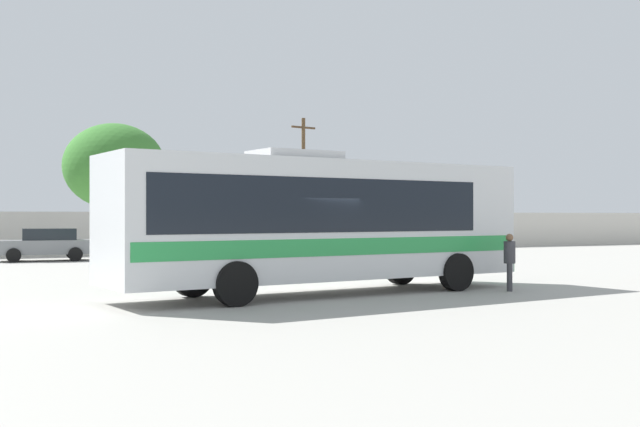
{
  "coord_description": "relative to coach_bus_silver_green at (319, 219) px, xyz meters",
  "views": [
    {
      "loc": [
        -8.03,
        -18.12,
        2.07
      ],
      "look_at": [
        2.17,
        3.23,
        2.14
      ],
      "focal_mm": 43.4,
      "sensor_mm": 36.0,
      "label": 1
    }
  ],
  "objects": [
    {
      "name": "attendant_by_bus_door",
      "position": [
        5.12,
        -1.42,
        -1.1
      ],
      "size": [
        0.44,
        0.44,
        1.58
      ],
      "color": "#38383D",
      "rests_on": "ground_plane"
    },
    {
      "name": "parked_car_second_grey",
      "position": [
        -4.81,
        19.12,
        -1.2
      ],
      "size": [
        4.33,
        2.22,
        1.49
      ],
      "color": "slate",
      "rests_on": "ground_plane"
    },
    {
      "name": "parked_car_third_grey",
      "position": [
        2.05,
        18.67,
        -1.18
      ],
      "size": [
        4.26,
        2.01,
        1.54
      ],
      "color": "slate",
      "rests_on": "ground_plane"
    },
    {
      "name": "coach_bus_silver_green",
      "position": [
        0.0,
        0.0,
        0.0
      ],
      "size": [
        11.82,
        3.98,
        3.73
      ],
      "color": "silver",
      "rests_on": "ground_plane"
    },
    {
      "name": "roadside_tree_midleft",
      "position": [
        -0.17,
        27.31,
        2.96
      ],
      "size": [
        5.85,
        5.85,
        7.44
      ],
      "color": "brown",
      "rests_on": "ground_plane"
    },
    {
      "name": "perimeter_wall",
      "position": [
        -0.69,
        23.17,
        -0.85
      ],
      "size": [
        80.0,
        0.3,
        2.28
      ],
      "primitive_type": "cube",
      "color": "beige",
      "rests_on": "ground_plane"
    },
    {
      "name": "utility_pole_near",
      "position": [
        11.56,
        26.61,
        2.35
      ],
      "size": [
        1.79,
        0.47,
        8.31
      ],
      "color": "#4C3823",
      "rests_on": "ground_plane"
    },
    {
      "name": "ground_plane",
      "position": [
        -0.69,
        9.8,
        -1.99
      ],
      "size": [
        300.0,
        300.0,
        0.0
      ],
      "primitive_type": "plane",
      "color": "#A3A099"
    }
  ]
}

